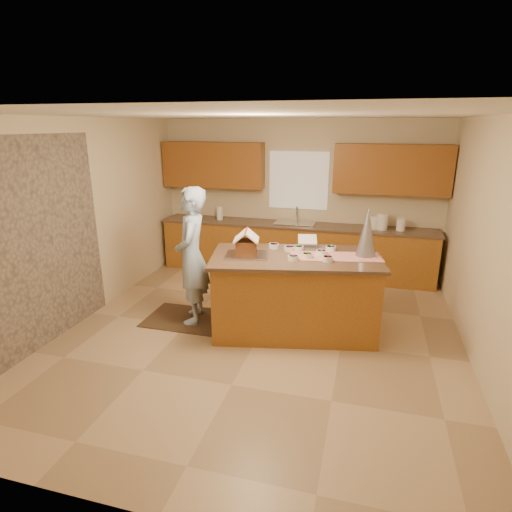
# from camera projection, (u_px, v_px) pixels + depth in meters

# --- Properties ---
(floor) EXTENTS (5.50, 5.50, 0.00)m
(floor) POSITION_uv_depth(u_px,v_px,m) (259.00, 335.00, 5.43)
(floor) COLOR tan
(floor) RESTS_ON ground
(ceiling) EXTENTS (5.50, 5.50, 0.00)m
(ceiling) POSITION_uv_depth(u_px,v_px,m) (260.00, 115.00, 4.63)
(ceiling) COLOR silver
(ceiling) RESTS_ON floor
(wall_back) EXTENTS (5.50, 5.50, 0.00)m
(wall_back) POSITION_uv_depth(u_px,v_px,m) (298.00, 197.00, 7.56)
(wall_back) COLOR beige
(wall_back) RESTS_ON floor
(wall_front) EXTENTS (5.50, 5.50, 0.00)m
(wall_front) POSITION_uv_depth(u_px,v_px,m) (142.00, 344.00, 2.50)
(wall_front) COLOR beige
(wall_front) RESTS_ON floor
(wall_left) EXTENTS (5.50, 5.50, 0.00)m
(wall_left) POSITION_uv_depth(u_px,v_px,m) (80.00, 222.00, 5.65)
(wall_left) COLOR beige
(wall_left) RESTS_ON floor
(wall_right) EXTENTS (5.50, 5.50, 0.00)m
(wall_right) POSITION_uv_depth(u_px,v_px,m) (490.00, 249.00, 4.40)
(wall_right) COLOR beige
(wall_right) RESTS_ON floor
(stone_accent) EXTENTS (0.00, 2.50, 2.50)m
(stone_accent) POSITION_uv_depth(u_px,v_px,m) (39.00, 244.00, 4.94)
(stone_accent) COLOR gray
(stone_accent) RESTS_ON wall_left
(window_curtain) EXTENTS (1.05, 0.03, 1.00)m
(window_curtain) POSITION_uv_depth(u_px,v_px,m) (299.00, 181.00, 7.44)
(window_curtain) COLOR white
(window_curtain) RESTS_ON wall_back
(back_counter_base) EXTENTS (4.80, 0.60, 0.88)m
(back_counter_base) POSITION_uv_depth(u_px,v_px,m) (294.00, 250.00, 7.56)
(back_counter_base) COLOR #9C6620
(back_counter_base) RESTS_ON floor
(back_counter_top) EXTENTS (4.85, 0.63, 0.04)m
(back_counter_top) POSITION_uv_depth(u_px,v_px,m) (295.00, 225.00, 7.42)
(back_counter_top) COLOR brown
(back_counter_top) RESTS_ON back_counter_base
(upper_cabinet_left) EXTENTS (1.85, 0.35, 0.80)m
(upper_cabinet_left) POSITION_uv_depth(u_px,v_px,m) (213.00, 165.00, 7.62)
(upper_cabinet_left) COLOR brown
(upper_cabinet_left) RESTS_ON wall_back
(upper_cabinet_right) EXTENTS (1.85, 0.35, 0.80)m
(upper_cabinet_right) POSITION_uv_depth(u_px,v_px,m) (392.00, 169.00, 6.84)
(upper_cabinet_right) COLOR brown
(upper_cabinet_right) RESTS_ON wall_back
(sink) EXTENTS (0.70, 0.45, 0.12)m
(sink) POSITION_uv_depth(u_px,v_px,m) (295.00, 226.00, 7.42)
(sink) COLOR silver
(sink) RESTS_ON back_counter_top
(faucet) EXTENTS (0.03, 0.03, 0.28)m
(faucet) POSITION_uv_depth(u_px,v_px,m) (297.00, 214.00, 7.54)
(faucet) COLOR silver
(faucet) RESTS_ON back_counter_top
(island_base) EXTENTS (2.17, 1.39, 0.98)m
(island_base) POSITION_uv_depth(u_px,v_px,m) (294.00, 295.00, 5.42)
(island_base) COLOR #9C6620
(island_base) RESTS_ON floor
(island_top) EXTENTS (2.27, 1.49, 0.04)m
(island_top) POSITION_uv_depth(u_px,v_px,m) (296.00, 258.00, 5.26)
(island_top) COLOR brown
(island_top) RESTS_ON island_base
(table_runner) EXTENTS (1.17, 0.62, 0.01)m
(table_runner) POSITION_uv_depth(u_px,v_px,m) (336.00, 256.00, 5.23)
(table_runner) COLOR #B30C0F
(table_runner) RESTS_ON island_top
(baking_tray) EXTENTS (0.58, 0.47, 0.03)m
(baking_tray) POSITION_uv_depth(u_px,v_px,m) (246.00, 255.00, 5.24)
(baking_tray) COLOR silver
(baking_tray) RESTS_ON island_top
(cookbook) EXTENTS (0.28, 0.24, 0.11)m
(cookbook) POSITION_uv_depth(u_px,v_px,m) (307.00, 240.00, 5.62)
(cookbook) COLOR white
(cookbook) RESTS_ON island_top
(tinsel_tree) EXTENTS (0.29, 0.29, 0.61)m
(tinsel_tree) POSITION_uv_depth(u_px,v_px,m) (367.00, 232.00, 5.17)
(tinsel_tree) COLOR silver
(tinsel_tree) RESTS_ON island_top
(rug) EXTENTS (1.25, 0.81, 0.01)m
(rug) POSITION_uv_depth(u_px,v_px,m) (192.00, 319.00, 5.86)
(rug) COLOR black
(rug) RESTS_ON floor
(boy) EXTENTS (0.60, 0.76, 1.84)m
(boy) POSITION_uv_depth(u_px,v_px,m) (192.00, 256.00, 5.57)
(boy) COLOR #A4C2E9
(boy) RESTS_ON rug
(canister_a) EXTENTS (0.16, 0.16, 0.23)m
(canister_a) POSITION_uv_depth(u_px,v_px,m) (374.00, 222.00, 7.05)
(canister_a) COLOR white
(canister_a) RESTS_ON back_counter_top
(canister_b) EXTENTS (0.19, 0.19, 0.27)m
(canister_b) POSITION_uv_depth(u_px,v_px,m) (382.00, 221.00, 7.01)
(canister_b) COLOR white
(canister_b) RESTS_ON back_counter_top
(canister_c) EXTENTS (0.14, 0.14, 0.21)m
(canister_c) POSITION_uv_depth(u_px,v_px,m) (401.00, 224.00, 6.94)
(canister_c) COLOR white
(canister_c) RESTS_ON back_counter_top
(paper_towel) EXTENTS (0.11, 0.11, 0.25)m
(paper_towel) POSITION_uv_depth(u_px,v_px,m) (220.00, 213.00, 7.73)
(paper_towel) COLOR white
(paper_towel) RESTS_ON back_counter_top
(gingerbread_house) EXTENTS (0.36, 0.37, 0.31)m
(gingerbread_house) POSITION_uv_depth(u_px,v_px,m) (246.00, 245.00, 5.20)
(gingerbread_house) COLOR maroon
(gingerbread_house) RESTS_ON baking_tray
(candy_bowls) EXTENTS (0.88, 0.67, 0.06)m
(candy_bowls) POSITION_uv_depth(u_px,v_px,m) (305.00, 252.00, 5.32)
(candy_bowls) COLOR green
(candy_bowls) RESTS_ON island_top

